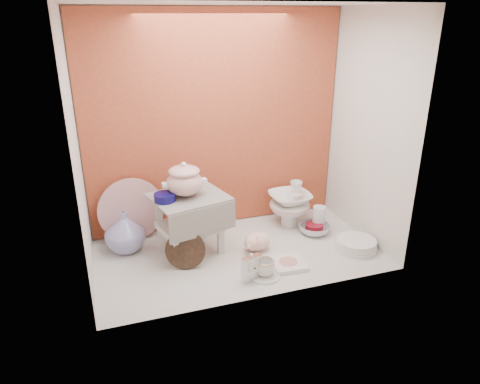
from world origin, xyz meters
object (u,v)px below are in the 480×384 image
(soup_tureen, at_px, (184,179))
(gold_rim_teacup, at_px, (265,267))
(floral_platter, at_px, (131,210))
(mantel_clock, at_px, (251,267))
(blue_white_vase, at_px, (125,231))
(plush_pig, at_px, (257,241))
(crystal_bowl, at_px, (314,229))
(porcelain_tower, at_px, (290,203))
(step_stool, at_px, (190,224))
(dinner_plate_stack, at_px, (357,245))

(soup_tureen, xyz_separation_m, gold_rim_teacup, (0.37, -0.44, -0.44))
(soup_tureen, bearing_deg, floral_platter, 139.04)
(soup_tureen, height_order, mantel_clock, soup_tureen)
(blue_white_vase, height_order, mantel_clock, blue_white_vase)
(plush_pig, xyz_separation_m, gold_rim_teacup, (-0.07, -0.30, -0.01))
(gold_rim_teacup, distance_m, crystal_bowl, 0.67)
(gold_rim_teacup, height_order, porcelain_tower, porcelain_tower)
(plush_pig, bearing_deg, step_stool, 138.45)
(soup_tureen, relative_size, crystal_bowl, 1.23)
(soup_tureen, height_order, dinner_plate_stack, soup_tureen)
(gold_rim_teacup, xyz_separation_m, porcelain_tower, (0.43, 0.59, 0.11))
(gold_rim_teacup, bearing_deg, dinner_plate_stack, 8.59)
(floral_platter, xyz_separation_m, gold_rim_teacup, (0.68, -0.72, -0.16))
(porcelain_tower, bearing_deg, soup_tureen, -169.56)
(dinner_plate_stack, bearing_deg, plush_pig, 162.41)
(gold_rim_teacup, relative_size, porcelain_tower, 0.36)
(soup_tureen, height_order, blue_white_vase, soup_tureen)
(porcelain_tower, bearing_deg, floral_platter, 173.27)
(floral_platter, distance_m, blue_white_vase, 0.17)
(floral_platter, height_order, plush_pig, floral_platter)
(plush_pig, xyz_separation_m, porcelain_tower, (0.36, 0.29, 0.10))
(blue_white_vase, bearing_deg, porcelain_tower, 0.44)
(soup_tureen, bearing_deg, gold_rim_teacup, -50.52)
(floral_platter, distance_m, plush_pig, 0.87)
(blue_white_vase, distance_m, gold_rim_teacup, 0.95)
(mantel_clock, bearing_deg, dinner_plate_stack, -9.87)
(gold_rim_teacup, bearing_deg, blue_white_vase, 142.12)
(gold_rim_teacup, relative_size, crystal_bowl, 0.57)
(plush_pig, distance_m, porcelain_tower, 0.47)
(step_stool, bearing_deg, crystal_bowl, -16.16)
(step_stool, distance_m, gold_rim_teacup, 0.57)
(floral_platter, relative_size, dinner_plate_stack, 1.64)
(blue_white_vase, bearing_deg, soup_tureen, -19.77)
(mantel_clock, height_order, porcelain_tower, porcelain_tower)
(floral_platter, relative_size, gold_rim_teacup, 3.61)
(dinner_plate_stack, bearing_deg, blue_white_vase, 161.70)
(blue_white_vase, bearing_deg, plush_pig, -18.84)
(step_stool, relative_size, gold_rim_teacup, 3.65)
(step_stool, relative_size, soup_tureen, 1.68)
(floral_platter, distance_m, porcelain_tower, 1.12)
(soup_tureen, bearing_deg, plush_pig, -18.01)
(crystal_bowl, bearing_deg, soup_tureen, 177.37)
(plush_pig, bearing_deg, soup_tureen, 138.64)
(dinner_plate_stack, distance_m, porcelain_tower, 0.57)
(step_stool, bearing_deg, porcelain_tower, -2.73)
(mantel_clock, xyz_separation_m, crystal_bowl, (0.62, 0.42, -0.05))
(floral_platter, height_order, mantel_clock, floral_platter)
(floral_platter, bearing_deg, gold_rim_teacup, -46.47)
(crystal_bowl, bearing_deg, porcelain_tower, 120.40)
(soup_tureen, xyz_separation_m, crystal_bowl, (0.90, -0.04, -0.47))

